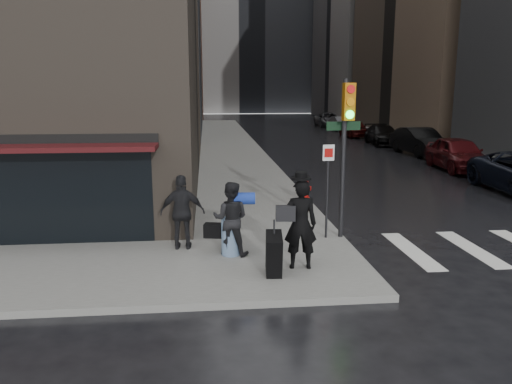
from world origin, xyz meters
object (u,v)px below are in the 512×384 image
(parked_car_3, at_px, (383,135))
(parked_car_1, at_px, (458,154))
(parked_car_5, at_px, (342,124))
(man_greycoat, at_px, (183,212))
(man_jeans, at_px, (230,218))
(parked_car_2, at_px, (419,141))
(parked_car_4, at_px, (354,128))
(man_overcoat, at_px, (295,229))
(parked_car_6, at_px, (329,120))
(fire_hydrant, at_px, (305,190))
(traffic_light, at_px, (344,137))

(parked_car_3, bearing_deg, parked_car_1, -86.42)
(parked_car_3, distance_m, parked_car_5, 11.80)
(man_greycoat, distance_m, parked_car_1, 17.54)
(man_greycoat, xyz_separation_m, parked_car_5, (13.60, 35.28, -0.39))
(man_jeans, xyz_separation_m, parked_car_2, (12.53, 18.15, -0.21))
(parked_car_4, relative_size, parked_car_5, 1.04)
(parked_car_2, bearing_deg, man_overcoat, -123.87)
(man_greycoat, height_order, parked_car_6, man_greycoat)
(fire_hydrant, height_order, parked_car_3, parked_car_3)
(man_jeans, distance_m, parked_car_4, 32.24)
(parked_car_2, relative_size, parked_car_6, 0.94)
(traffic_light, xyz_separation_m, parked_car_3, (9.35, 22.97, -2.10))
(man_greycoat, relative_size, parked_car_2, 0.37)
(man_greycoat, xyz_separation_m, parked_car_6, (13.82, 41.18, -0.33))
(man_overcoat, xyz_separation_m, parked_car_3, (10.98, 25.18, -0.36))
(fire_hydrant, height_order, parked_car_1, parked_car_1)
(man_jeans, height_order, parked_car_4, man_jeans)
(parked_car_5, bearing_deg, fire_hydrant, -111.29)
(parked_car_4, bearing_deg, parked_car_3, -88.49)
(man_overcoat, xyz_separation_m, man_greycoat, (-2.47, 1.70, 0.00))
(fire_hydrant, distance_m, parked_car_6, 37.44)
(man_jeans, height_order, parked_car_5, man_jeans)
(parked_car_4, relative_size, parked_car_6, 0.80)
(traffic_light, xyz_separation_m, parked_car_1, (8.97, 11.18, -1.97))
(parked_car_1, height_order, parked_car_5, parked_car_1)
(man_greycoat, bearing_deg, fire_hydrant, -126.17)
(man_jeans, bearing_deg, man_overcoat, 152.72)
(parked_car_2, xyz_separation_m, parked_car_6, (0.15, 23.59, -0.08))
(man_greycoat, xyz_separation_m, traffic_light, (4.10, 0.51, 1.73))
(parked_car_5, xyz_separation_m, parked_car_6, (0.22, 5.90, 0.06))
(traffic_light, distance_m, fire_hydrant, 5.07)
(fire_hydrant, bearing_deg, traffic_light, -89.04)
(man_jeans, relative_size, parked_car_5, 0.43)
(man_jeans, height_order, parked_car_3, man_jeans)
(parked_car_3, relative_size, parked_car_4, 1.13)
(man_jeans, relative_size, traffic_light, 0.43)
(parked_car_3, bearing_deg, man_overcoat, -108.14)
(parked_car_1, height_order, parked_car_2, parked_car_1)
(parked_car_5, bearing_deg, man_greycoat, -114.81)
(fire_hydrant, distance_m, parked_car_4, 25.97)
(man_greycoat, bearing_deg, parked_car_2, -125.37)
(man_overcoat, bearing_deg, man_jeans, -35.56)
(man_jeans, bearing_deg, fire_hydrant, -104.30)
(parked_car_4, distance_m, parked_car_5, 5.92)
(man_jeans, distance_m, parked_car_5, 37.95)
(man_jeans, height_order, parked_car_6, man_jeans)
(parked_car_3, height_order, parked_car_5, parked_car_3)
(parked_car_1, bearing_deg, man_greycoat, -133.32)
(traffic_light, bearing_deg, fire_hydrant, 84.03)
(man_overcoat, distance_m, man_jeans, 1.75)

